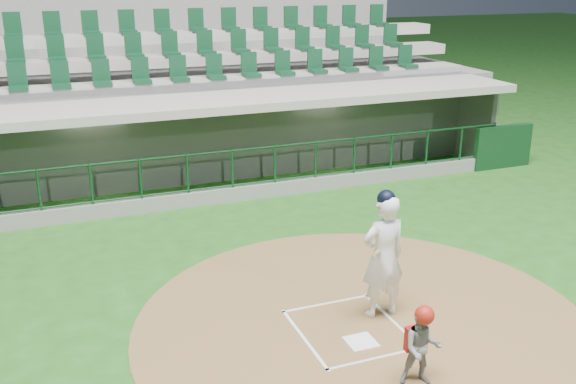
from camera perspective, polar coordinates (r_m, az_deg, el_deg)
name	(u,v)px	position (r m, az deg, el deg)	size (l,w,h in m)	color
ground	(340,320)	(10.38, 4.68, -11.31)	(120.00, 120.00, 0.00)	#1B4F16
dirt_circle	(363,323)	(10.35, 6.70, -11.47)	(7.20, 7.20, 0.01)	brown
home_plate	(361,342)	(9.84, 6.49, -13.10)	(0.43, 0.43, 0.02)	white
batter_box_chalk	(349,329)	(10.14, 5.43, -12.02)	(1.55, 1.80, 0.01)	white
dugout_structure	(216,143)	(16.92, -6.43, 4.33)	(16.40, 3.70, 3.00)	slate
seating_deck	(185,104)	(19.71, -9.15, 7.70)	(17.00, 6.72, 5.15)	slate
batter	(383,255)	(10.12, 8.47, -5.56)	(0.92, 0.90, 2.11)	white
catcher	(422,345)	(8.83, 11.81, -13.20)	(0.64, 0.57, 1.16)	gray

